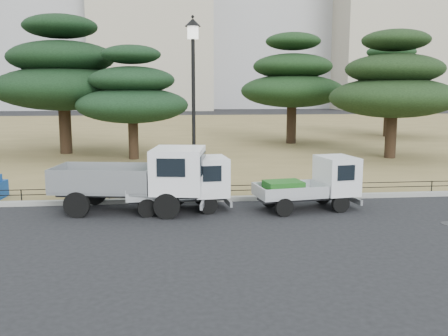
{
  "coord_description": "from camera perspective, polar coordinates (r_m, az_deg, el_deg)",
  "views": [
    {
      "loc": [
        -1.81,
        -14.83,
        4.0
      ],
      "look_at": [
        0.0,
        2.0,
        1.3
      ],
      "focal_mm": 40.0,
      "sensor_mm": 36.0,
      "label": 1
    }
  ],
  "objects": [
    {
      "name": "pine_center_left",
      "position": [
        27.8,
        -10.45,
        8.33
      ],
      "size": [
        6.07,
        6.07,
        6.17
      ],
      "color": "black",
      "rests_on": "lawn"
    },
    {
      "name": "pine_west_near",
      "position": [
        31.17,
        -17.96,
        10.12
      ],
      "size": [
        8.07,
        8.07,
        8.07
      ],
      "color": "black",
      "rests_on": "lawn"
    },
    {
      "name": "pipe_fence",
      "position": [
        18.03,
        -0.25,
        -2.33
      ],
      "size": [
        38.0,
        0.04,
        0.4
      ],
      "color": "black",
      "rests_on": "lawn"
    },
    {
      "name": "lawn",
      "position": [
        45.64,
        -3.85,
        4.12
      ],
      "size": [
        120.0,
        56.0,
        0.15
      ],
      "primitive_type": "cube",
      "color": "olive",
      "rests_on": "ground"
    },
    {
      "name": "street_lamp",
      "position": [
        17.75,
        -3.53,
        10.23
      ],
      "size": [
        0.56,
        0.56,
        6.24
      ],
      "color": "black",
      "rests_on": "lawn"
    },
    {
      "name": "truck_kei_front",
      "position": [
        16.49,
        -4.42,
        -1.88
      ],
      "size": [
        3.45,
        1.73,
        1.76
      ],
      "rotation": [
        0.0,
        0.0,
        0.1
      ],
      "color": "black",
      "rests_on": "ground"
    },
    {
      "name": "pine_east_near",
      "position": [
        29.32,
        18.8,
        9.0
      ],
      "size": [
        6.96,
        6.96,
        7.03
      ],
      "color": "black",
      "rests_on": "lawn"
    },
    {
      "name": "pine_center_right",
      "position": [
        35.67,
        7.81,
        9.95
      ],
      "size": [
        7.24,
        7.24,
        7.68
      ],
      "color": "black",
      "rests_on": "lawn"
    },
    {
      "name": "pine_east_far",
      "position": [
        42.62,
        18.4,
        9.12
      ],
      "size": [
        7.29,
        7.29,
        7.33
      ],
      "color": "black",
      "rests_on": "lawn"
    },
    {
      "name": "ground",
      "position": [
        15.47,
        0.8,
        -5.93
      ],
      "size": [
        220.0,
        220.0,
        0.0
      ],
      "primitive_type": "plane",
      "color": "black"
    },
    {
      "name": "truck_large",
      "position": [
        16.47,
        -9.68,
        -0.96
      ],
      "size": [
        5.07,
        2.63,
        2.11
      ],
      "rotation": [
        0.0,
        0.0,
        -0.16
      ],
      "color": "black",
      "rests_on": "ground"
    },
    {
      "name": "truck_kei_rear",
      "position": [
        16.87,
        10.23,
        -1.77
      ],
      "size": [
        3.52,
        1.91,
        1.75
      ],
      "rotation": [
        0.0,
        0.0,
        0.16
      ],
      "color": "black",
      "rests_on": "ground"
    },
    {
      "name": "curb",
      "position": [
        17.96,
        -0.2,
        -3.55
      ],
      "size": [
        120.0,
        0.25,
        0.16
      ],
      "primitive_type": "cube",
      "color": "gray",
      "rests_on": "ground"
    }
  ]
}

